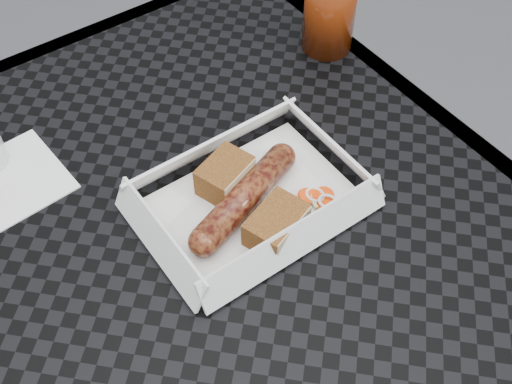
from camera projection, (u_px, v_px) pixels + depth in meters
patio_table at (175, 279)px, 0.76m from camera, size 0.80×0.80×0.74m
food_tray at (251, 202)px, 0.73m from camera, size 0.22×0.15×0.00m
bratwurst at (245, 197)px, 0.71m from camera, size 0.17×0.08×0.03m
bread_near at (225, 176)px, 0.73m from camera, size 0.07×0.06×0.04m
bread_far at (276, 225)px, 0.69m from camera, size 0.08×0.06×0.03m
veg_garnish at (319, 202)px, 0.73m from camera, size 0.03×0.03×0.00m
napkin at (10, 181)px, 0.75m from camera, size 0.13×0.13×0.00m
drink_glass at (330, 7)px, 0.86m from camera, size 0.07×0.07×0.13m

